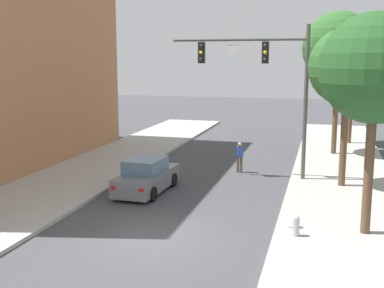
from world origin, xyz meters
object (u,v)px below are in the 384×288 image
street_tree_second (348,67)px  street_tree_farthest (354,48)px  street_tree_third (339,48)px  street_tree_nearest (375,69)px  car_lead_grey (146,177)px  traffic_signal_mast (267,73)px  pedestrian_crossing_road (240,156)px  fire_hydrant (296,226)px

street_tree_second → street_tree_farthest: 12.44m
street_tree_third → street_tree_second: bearing=-88.1°
street_tree_nearest → street_tree_second: 6.46m
car_lead_grey → street_tree_nearest: street_tree_nearest is taller
traffic_signal_mast → street_tree_third: bearing=64.3°
street_tree_third → street_tree_farthest: street_tree_farthest is taller
car_lead_grey → street_tree_second: size_ratio=0.59×
car_lead_grey → street_tree_nearest: (9.25, -3.43, 5.00)m
car_lead_grey → street_tree_nearest: size_ratio=0.58×
traffic_signal_mast → pedestrian_crossing_road: (-1.46, 1.15, -4.44)m
street_tree_third → street_tree_farthest: bearing=75.8°
street_tree_nearest → car_lead_grey: bearing=159.7°
street_tree_nearest → street_tree_third: bearing=93.4°
traffic_signal_mast → street_tree_farthest: bearing=68.4°
traffic_signal_mast → street_tree_farthest: size_ratio=0.86×
fire_hydrant → street_tree_nearest: size_ratio=0.10×
pedestrian_crossing_road → street_tree_second: street_tree_second is taller
pedestrian_crossing_road → fire_hydrant: 10.00m
fire_hydrant → street_tree_farthest: bearing=82.8°
car_lead_grey → street_tree_nearest: bearing=-20.3°
street_tree_nearest → street_tree_third: size_ratio=0.85×
fire_hydrant → street_tree_third: street_tree_third is taller
car_lead_grey → street_tree_second: (8.64, 3.00, 4.92)m
street_tree_farthest → street_tree_nearest: bearing=-90.7°
fire_hydrant → street_tree_second: bearing=77.2°
traffic_signal_mast → pedestrian_crossing_road: size_ratio=4.57×
street_tree_third → pedestrian_crossing_road: bearing=-129.1°
traffic_signal_mast → street_tree_third: size_ratio=0.86×
traffic_signal_mast → street_tree_second: 3.85m
car_lead_grey → fire_hydrant: (6.97, -4.36, -0.22)m
fire_hydrant → street_tree_farthest: street_tree_farthest is taller
car_lead_grey → street_tree_third: street_tree_third is taller
street_tree_nearest → street_tree_third: street_tree_third is taller
car_lead_grey → pedestrian_crossing_road: 6.07m
fire_hydrant → street_tree_nearest: street_tree_nearest is taller
fire_hydrant → pedestrian_crossing_road: bearing=110.6°
fire_hydrant → street_tree_nearest: bearing=22.2°
pedestrian_crossing_road → street_tree_second: (5.20, -1.99, 4.73)m
traffic_signal_mast → car_lead_grey: (-4.90, -3.84, -4.63)m
car_lead_grey → fire_hydrant: 8.22m
traffic_signal_mast → fire_hydrant: traffic_signal_mast is taller
pedestrian_crossing_road → car_lead_grey: bearing=-124.6°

